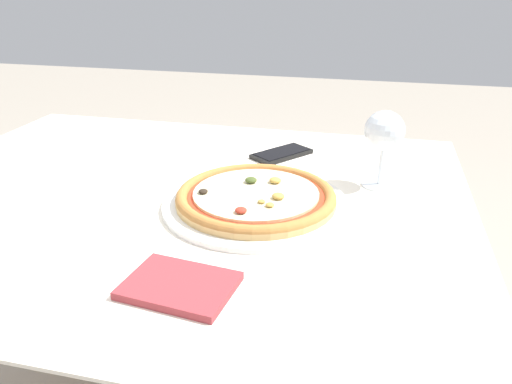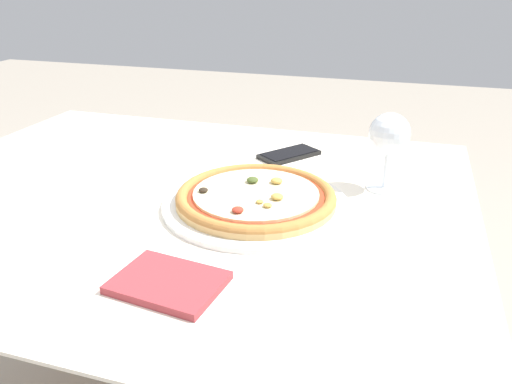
% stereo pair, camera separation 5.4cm
% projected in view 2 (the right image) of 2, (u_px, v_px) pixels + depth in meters
% --- Properties ---
extents(dining_table, '(1.17, 0.95, 0.75)m').
position_uv_depth(dining_table, '(175.00, 234.00, 1.04)').
color(dining_table, '#997047').
rests_on(dining_table, ground_plane).
extents(pizza_plate, '(0.35, 0.35, 0.04)m').
position_uv_depth(pizza_plate, '(256.00, 198.00, 0.93)').
color(pizza_plate, white).
rests_on(pizza_plate, dining_table).
extents(wine_glass_far_left, '(0.08, 0.08, 0.16)m').
position_uv_depth(wine_glass_far_left, '(389.00, 136.00, 0.97)').
color(wine_glass_far_left, silver).
rests_on(wine_glass_far_left, dining_table).
extents(cell_phone, '(0.14, 0.16, 0.01)m').
position_uv_depth(cell_phone, '(289.00, 154.00, 1.19)').
color(cell_phone, black).
rests_on(cell_phone, dining_table).
extents(napkin_folded, '(0.16, 0.13, 0.01)m').
position_uv_depth(napkin_folded, '(168.00, 283.00, 0.70)').
color(napkin_folded, '#933338').
rests_on(napkin_folded, dining_table).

